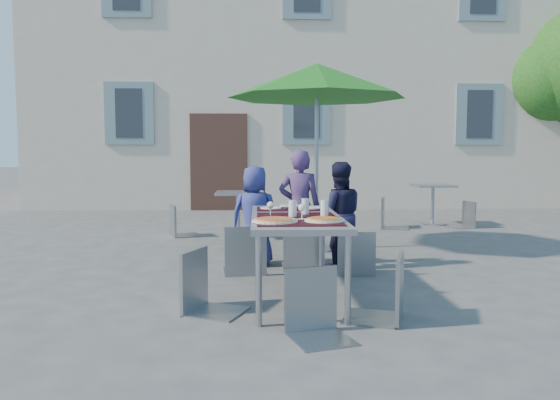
{
  "coord_description": "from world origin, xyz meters",
  "views": [
    {
      "loc": [
        -1.12,
        -5.03,
        1.32
      ],
      "look_at": [
        -0.88,
        0.8,
        0.81
      ],
      "focal_mm": 35.0,
      "sensor_mm": 36.0,
      "label": 1
    }
  ],
  "objects_px": {
    "chair_1": "(303,215)",
    "patio_umbrella": "(317,83)",
    "pizza_near_right": "(324,220)",
    "bg_chair_r_0": "(258,197)",
    "chair_2": "(356,226)",
    "chair_5": "(316,262)",
    "child_0": "(255,215)",
    "pizza_near_left": "(275,220)",
    "cafe_table_1": "(433,197)",
    "child_1": "(300,208)",
    "child_2": "(338,215)",
    "dining_table": "(296,221)",
    "cafe_table_0": "(238,207)",
    "bg_chair_r_1": "(465,199)",
    "chair_0": "(245,220)",
    "chair_4": "(387,247)",
    "bg_chair_l_0": "(179,201)",
    "bg_chair_l_1": "(389,194)",
    "chair_3": "(205,244)"
  },
  "relations": [
    {
      "from": "cafe_table_0",
      "to": "bg_chair_l_0",
      "type": "distance_m",
      "value": 0.99
    },
    {
      "from": "dining_table",
      "to": "child_0",
      "type": "distance_m",
      "value": 1.48
    },
    {
      "from": "cafe_table_0",
      "to": "bg_chair_r_0",
      "type": "distance_m",
      "value": 0.46
    },
    {
      "from": "bg_chair_l_1",
      "to": "pizza_near_right",
      "type": "bearing_deg",
      "value": -109.55
    },
    {
      "from": "dining_table",
      "to": "cafe_table_0",
      "type": "xyz_separation_m",
      "value": [
        -0.65,
        3.42,
        -0.21
      ]
    },
    {
      "from": "child_2",
      "to": "patio_umbrella",
      "type": "bearing_deg",
      "value": -84.2
    },
    {
      "from": "child_2",
      "to": "chair_5",
      "type": "distance_m",
      "value": 2.4
    },
    {
      "from": "patio_umbrella",
      "to": "child_1",
      "type": "bearing_deg",
      "value": -106.59
    },
    {
      "from": "chair_1",
      "to": "bg_chair_l_1",
      "type": "bearing_deg",
      "value": 61.57
    },
    {
      "from": "pizza_near_left",
      "to": "cafe_table_1",
      "type": "bearing_deg",
      "value": 60.28
    },
    {
      "from": "child_1",
      "to": "chair_3",
      "type": "distance_m",
      "value": 2.07
    },
    {
      "from": "chair_1",
      "to": "child_2",
      "type": "bearing_deg",
      "value": 12.96
    },
    {
      "from": "chair_3",
      "to": "patio_umbrella",
      "type": "xyz_separation_m",
      "value": [
        1.23,
        2.87,
        1.68
      ]
    },
    {
      "from": "child_2",
      "to": "bg_chair_l_1",
      "type": "distance_m",
      "value": 3.47
    },
    {
      "from": "patio_umbrella",
      "to": "bg_chair_r_0",
      "type": "xyz_separation_m",
      "value": [
        -0.79,
        1.32,
        -1.63
      ]
    },
    {
      "from": "child_1",
      "to": "cafe_table_0",
      "type": "xyz_separation_m",
      "value": [
        -0.79,
        2.03,
        -0.19
      ]
    },
    {
      "from": "pizza_near_right",
      "to": "bg_chair_r_0",
      "type": "xyz_separation_m",
      "value": [
        -0.54,
        4.21,
        -0.15
      ]
    },
    {
      "from": "child_2",
      "to": "chair_3",
      "type": "bearing_deg",
      "value": 50.9
    },
    {
      "from": "child_0",
      "to": "chair_1",
      "type": "height_order",
      "value": "child_0"
    },
    {
      "from": "pizza_near_right",
      "to": "chair_1",
      "type": "xyz_separation_m",
      "value": [
        -0.04,
        1.62,
        -0.15
      ]
    },
    {
      "from": "pizza_near_left",
      "to": "bg_chair_r_0",
      "type": "xyz_separation_m",
      "value": [
        -0.13,
        4.23,
        -0.15
      ]
    },
    {
      "from": "bg_chair_l_1",
      "to": "bg_chair_r_1",
      "type": "relative_size",
      "value": 1.18
    },
    {
      "from": "chair_2",
      "to": "chair_5",
      "type": "height_order",
      "value": "chair_5"
    },
    {
      "from": "chair_1",
      "to": "patio_umbrella",
      "type": "bearing_deg",
      "value": 77.4
    },
    {
      "from": "cafe_table_0",
      "to": "bg_chair_r_0",
      "type": "xyz_separation_m",
      "value": [
        0.31,
        0.32,
        0.13
      ]
    },
    {
      "from": "chair_0",
      "to": "chair_4",
      "type": "height_order",
      "value": "chair_0"
    },
    {
      "from": "pizza_near_left",
      "to": "child_0",
      "type": "height_order",
      "value": "child_0"
    },
    {
      "from": "pizza_near_left",
      "to": "bg_chair_r_1",
      "type": "xyz_separation_m",
      "value": [
        3.51,
        4.97,
        -0.26
      ]
    },
    {
      "from": "dining_table",
      "to": "child_1",
      "type": "relative_size",
      "value": 1.36
    },
    {
      "from": "pizza_near_right",
      "to": "child_2",
      "type": "height_order",
      "value": "child_2"
    },
    {
      "from": "dining_table",
      "to": "bg_chair_r_0",
      "type": "relative_size",
      "value": 1.77
    },
    {
      "from": "child_2",
      "to": "cafe_table_1",
      "type": "distance_m",
      "value": 4.28
    },
    {
      "from": "pizza_near_right",
      "to": "dining_table",
      "type": "bearing_deg",
      "value": 113.61
    },
    {
      "from": "child_2",
      "to": "bg_chair_r_1",
      "type": "height_order",
      "value": "child_2"
    },
    {
      "from": "chair_0",
      "to": "cafe_table_1",
      "type": "height_order",
      "value": "chair_0"
    },
    {
      "from": "child_1",
      "to": "chair_0",
      "type": "bearing_deg",
      "value": 47.3
    },
    {
      "from": "chair_0",
      "to": "chair_1",
      "type": "xyz_separation_m",
      "value": [
        0.65,
        0.23,
        0.02
      ]
    },
    {
      "from": "child_0",
      "to": "chair_1",
      "type": "bearing_deg",
      "value": 165.76
    },
    {
      "from": "pizza_near_right",
      "to": "bg_chair_l_0",
      "type": "height_order",
      "value": "bg_chair_l_0"
    },
    {
      "from": "chair_2",
      "to": "cafe_table_0",
      "type": "distance_m",
      "value": 2.89
    },
    {
      "from": "child_2",
      "to": "patio_umbrella",
      "type": "height_order",
      "value": "patio_umbrella"
    },
    {
      "from": "child_0",
      "to": "cafe_table_1",
      "type": "relative_size",
      "value": 1.59
    },
    {
      "from": "child_1",
      "to": "cafe_table_0",
      "type": "relative_size",
      "value": 1.88
    },
    {
      "from": "pizza_near_left",
      "to": "chair_5",
      "type": "xyz_separation_m",
      "value": [
        0.28,
        -0.6,
        -0.23
      ]
    },
    {
      "from": "chair_0",
      "to": "cafe_table_1",
      "type": "relative_size",
      "value": 1.38
    },
    {
      "from": "patio_umbrella",
      "to": "child_0",
      "type": "bearing_deg",
      "value": -129.79
    },
    {
      "from": "cafe_table_0",
      "to": "chair_2",
      "type": "bearing_deg",
      "value": -62.01
    },
    {
      "from": "chair_5",
      "to": "cafe_table_1",
      "type": "bearing_deg",
      "value": 64.99
    },
    {
      "from": "child_1",
      "to": "bg_chair_r_0",
      "type": "xyz_separation_m",
      "value": [
        -0.48,
        2.35,
        -0.06
      ]
    },
    {
      "from": "pizza_near_left",
      "to": "child_1",
      "type": "distance_m",
      "value": 1.91
    }
  ]
}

